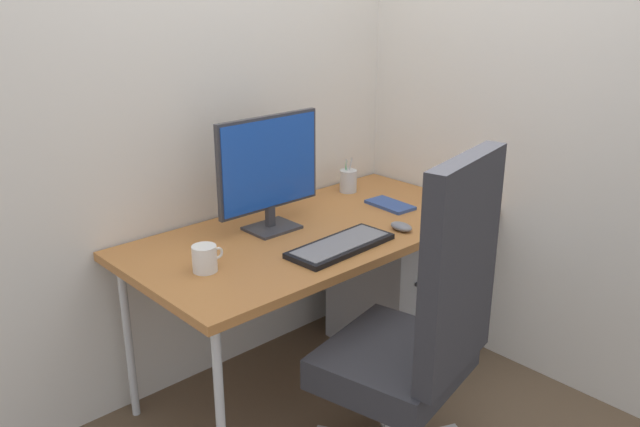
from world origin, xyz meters
name	(u,v)px	position (x,y,z in m)	size (l,w,h in m)	color
ground_plane	(315,379)	(0.00, 0.00, 0.00)	(8.00, 8.00, 0.00)	brown
wall_back	(248,61)	(0.00, 0.43, 1.40)	(3.40, 0.04, 2.80)	silver
wall_side_right	(492,60)	(0.83, -0.26, 1.40)	(0.04, 2.59, 2.80)	silver
desk	(314,238)	(0.00, 0.00, 0.70)	(1.59, 0.79, 0.74)	#B27038
office_chair	(421,328)	(-0.13, -0.69, 0.61)	(0.61, 0.59, 1.23)	black
filing_cabinet	(389,285)	(0.51, 0.02, 0.30)	(0.41, 0.49, 0.61)	#9EA0A5
monitor	(269,168)	(-0.13, 0.13, 1.01)	(0.50, 0.17, 0.48)	#333338
keyboard	(341,246)	(-0.07, -0.23, 0.75)	(0.46, 0.20, 0.02)	black
mouse	(401,227)	(0.26, -0.26, 0.76)	(0.06, 0.11, 0.03)	slate
pen_holder	(348,181)	(0.47, 0.27, 0.80)	(0.08, 0.08, 0.17)	silver
notebook	(390,205)	(0.45, -0.02, 0.75)	(0.12, 0.23, 0.01)	#334C8C
coffee_mug	(205,258)	(-0.57, -0.04, 0.79)	(0.12, 0.09, 0.10)	white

